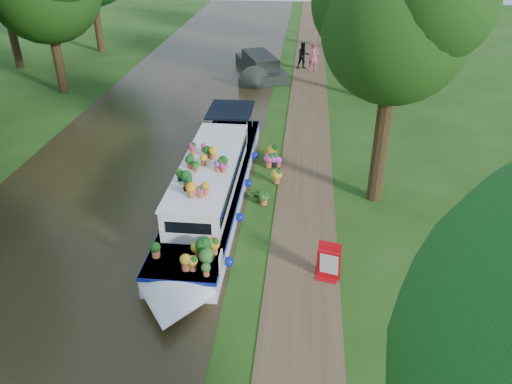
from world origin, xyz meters
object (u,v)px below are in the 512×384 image
at_px(second_boat, 260,67).
at_px(pedestrian_pink, 314,57).
at_px(pedestrian_dark, 303,55).
at_px(plant_boat, 210,187).
at_px(sandwich_board, 329,264).

bearing_deg(second_boat, pedestrian_pink, -3.38).
bearing_deg(pedestrian_pink, second_boat, 177.46).
relative_size(pedestrian_pink, pedestrian_dark, 1.09).
bearing_deg(pedestrian_pink, plant_boat, -121.82).
bearing_deg(sandwich_board, second_boat, 115.46).
bearing_deg(sandwich_board, pedestrian_dark, 107.63).
xyz_separation_m(plant_boat, pedestrian_dark, (2.97, 18.98, 0.06)).
bearing_deg(plant_boat, sandwich_board, -41.26).
distance_m(second_boat, sandwich_board, 21.25).
bearing_deg(plant_boat, pedestrian_dark, 81.10).
xyz_separation_m(sandwich_board, pedestrian_dark, (-1.22, 22.66, 0.38)).
relative_size(second_boat, pedestrian_dark, 4.25).
bearing_deg(pedestrian_dark, sandwich_board, -104.18).
bearing_deg(sandwich_board, plant_boat, 153.29).
relative_size(plant_boat, pedestrian_dark, 7.63).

